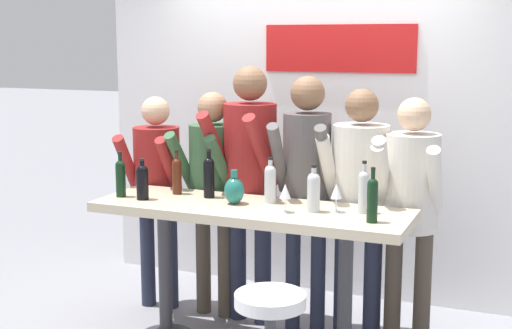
% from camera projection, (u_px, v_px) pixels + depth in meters
% --- Properties ---
extents(back_wall, '(3.62, 0.12, 2.87)m').
position_uv_depth(back_wall, '(317.00, 114.00, 5.63)').
color(back_wall, white).
rests_on(back_wall, ground_plane).
extents(tasting_table, '(2.02, 0.63, 0.98)m').
position_uv_depth(tasting_table, '(250.00, 231.00, 4.51)').
color(tasting_table, beige).
rests_on(tasting_table, ground_plane).
extents(person_far_left, '(0.45, 0.54, 1.61)m').
position_uv_depth(person_far_left, '(157.00, 179.00, 5.29)').
color(person_far_left, '#23283D').
rests_on(person_far_left, ground_plane).
extents(person_left, '(0.44, 0.55, 1.65)m').
position_uv_depth(person_left, '(213.00, 179.00, 5.13)').
color(person_left, '#473D33').
rests_on(person_left, ground_plane).
extents(person_center_left, '(0.48, 0.60, 1.84)m').
position_uv_depth(person_center_left, '(249.00, 166.00, 4.99)').
color(person_center_left, '#23283D').
rests_on(person_center_left, ground_plane).
extents(person_center, '(0.42, 0.56, 1.78)m').
position_uv_depth(person_center, '(306.00, 174.00, 4.82)').
color(person_center, '#23283D').
rests_on(person_center, ground_plane).
extents(person_center_right, '(0.46, 0.55, 1.70)m').
position_uv_depth(person_center_right, '(360.00, 187.00, 4.74)').
color(person_center_right, '#23283D').
rests_on(person_center_right, ground_plane).
extents(person_right, '(0.43, 0.53, 1.66)m').
position_uv_depth(person_right, '(411.00, 195.00, 4.59)').
color(person_right, '#473D33').
rests_on(person_right, ground_plane).
extents(wine_bottle_0, '(0.08, 0.08, 0.27)m').
position_uv_depth(wine_bottle_0, '(142.00, 180.00, 4.65)').
color(wine_bottle_0, black).
rests_on(wine_bottle_0, tasting_table).
extents(wine_bottle_1, '(0.07, 0.07, 0.32)m').
position_uv_depth(wine_bottle_1, '(364.00, 190.00, 4.28)').
color(wine_bottle_1, '#B7BCC1').
rests_on(wine_bottle_1, tasting_table).
extents(wine_bottle_2, '(0.06, 0.06, 0.32)m').
position_uv_depth(wine_bottle_2, '(372.00, 198.00, 4.06)').
color(wine_bottle_2, black).
rests_on(wine_bottle_2, tasting_table).
extents(wine_bottle_3, '(0.08, 0.08, 0.29)m').
position_uv_depth(wine_bottle_3, '(314.00, 190.00, 4.31)').
color(wine_bottle_3, '#B7BCC1').
rests_on(wine_bottle_3, tasting_table).
extents(wine_bottle_4, '(0.07, 0.07, 0.30)m').
position_uv_depth(wine_bottle_4, '(121.00, 176.00, 4.73)').
color(wine_bottle_4, black).
rests_on(wine_bottle_4, tasting_table).
extents(wine_bottle_5, '(0.07, 0.07, 0.33)m').
position_uv_depth(wine_bottle_5, '(209.00, 175.00, 4.70)').
color(wine_bottle_5, black).
rests_on(wine_bottle_5, tasting_table).
extents(wine_bottle_6, '(0.08, 0.08, 0.30)m').
position_uv_depth(wine_bottle_6, '(270.00, 182.00, 4.54)').
color(wine_bottle_6, '#B7BCC1').
rests_on(wine_bottle_6, tasting_table).
extents(wine_bottle_7, '(0.06, 0.06, 0.30)m').
position_uv_depth(wine_bottle_7, '(177.00, 174.00, 4.81)').
color(wine_bottle_7, '#4C1E0F').
rests_on(wine_bottle_7, tasting_table).
extents(wine_glass_0, '(0.07, 0.07, 0.18)m').
position_uv_depth(wine_glass_0, '(285.00, 192.00, 4.30)').
color(wine_glass_0, silver).
rests_on(wine_glass_0, tasting_table).
extents(wine_glass_1, '(0.07, 0.07, 0.18)m').
position_uv_depth(wine_glass_1, '(336.00, 192.00, 4.30)').
color(wine_glass_1, silver).
rests_on(wine_glass_1, tasting_table).
extents(decorative_vase, '(0.13, 0.13, 0.22)m').
position_uv_depth(decorative_vase, '(234.00, 190.00, 4.53)').
color(decorative_vase, '#1E665B').
rests_on(decorative_vase, tasting_table).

